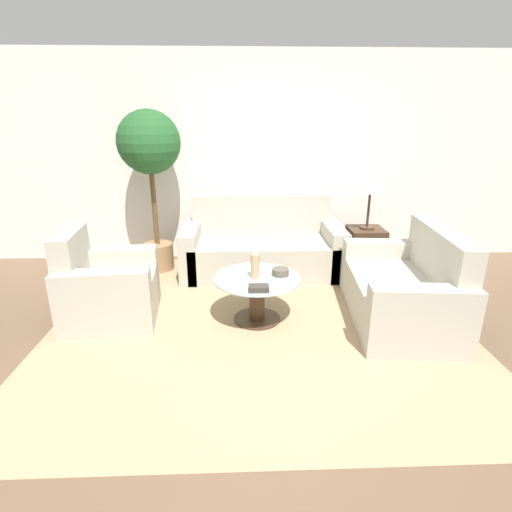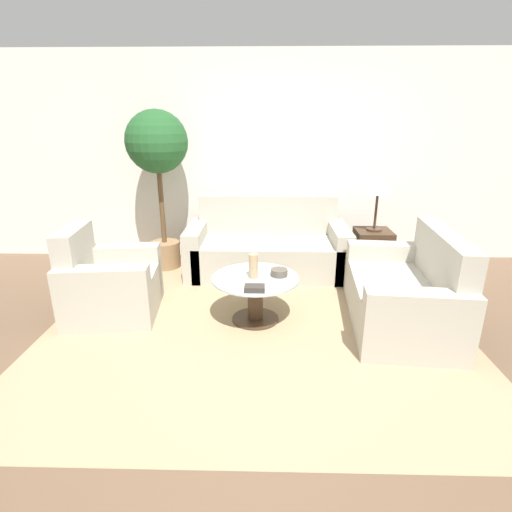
{
  "view_description": "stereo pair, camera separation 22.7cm",
  "coord_description": "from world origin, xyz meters",
  "px_view_note": "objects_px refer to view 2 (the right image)",
  "views": [
    {
      "loc": [
        -0.2,
        -2.6,
        1.8
      ],
      "look_at": [
        -0.06,
        1.02,
        0.55
      ],
      "focal_mm": 28.0,
      "sensor_mm": 36.0,
      "label": 1
    },
    {
      "loc": [
        0.03,
        -2.6,
        1.8
      ],
      "look_at": [
        -0.06,
        1.02,
        0.55
      ],
      "focal_mm": 28.0,
      "sensor_mm": 36.0,
      "label": 2
    }
  ],
  "objects_px": {
    "coffee_table": "(255,293)",
    "bowl": "(279,272)",
    "potted_plant": "(158,155)",
    "armchair": "(107,286)",
    "book_stack": "(255,288)",
    "vase": "(253,266)",
    "table_lamp": "(379,184)",
    "sofa_main": "(267,248)",
    "loveseat": "(408,295)"
  },
  "relations": [
    {
      "from": "potted_plant",
      "to": "book_stack",
      "type": "bearing_deg",
      "value": -55.22
    },
    {
      "from": "potted_plant",
      "to": "armchair",
      "type": "bearing_deg",
      "value": -100.8
    },
    {
      "from": "vase",
      "to": "bowl",
      "type": "relative_size",
      "value": 1.45
    },
    {
      "from": "armchair",
      "to": "table_lamp",
      "type": "relative_size",
      "value": 1.32
    },
    {
      "from": "armchair",
      "to": "sofa_main",
      "type": "bearing_deg",
      "value": -58.14
    },
    {
      "from": "potted_plant",
      "to": "bowl",
      "type": "distance_m",
      "value": 2.15
    },
    {
      "from": "bowl",
      "to": "book_stack",
      "type": "bearing_deg",
      "value": -121.96
    },
    {
      "from": "coffee_table",
      "to": "loveseat",
      "type": "bearing_deg",
      "value": -1.62
    },
    {
      "from": "coffee_table",
      "to": "bowl",
      "type": "relative_size",
      "value": 5.1
    },
    {
      "from": "potted_plant",
      "to": "loveseat",
      "type": "bearing_deg",
      "value": -29.24
    },
    {
      "from": "sofa_main",
      "to": "book_stack",
      "type": "height_order",
      "value": "sofa_main"
    },
    {
      "from": "sofa_main",
      "to": "potted_plant",
      "type": "bearing_deg",
      "value": 175.88
    },
    {
      "from": "armchair",
      "to": "table_lamp",
      "type": "xyz_separation_m",
      "value": [
        2.81,
        1.14,
        0.8
      ]
    },
    {
      "from": "potted_plant",
      "to": "sofa_main",
      "type": "bearing_deg",
      "value": -4.12
    },
    {
      "from": "table_lamp",
      "to": "armchair",
      "type": "bearing_deg",
      "value": -157.84
    },
    {
      "from": "book_stack",
      "to": "vase",
      "type": "bearing_deg",
      "value": 93.91
    },
    {
      "from": "coffee_table",
      "to": "table_lamp",
      "type": "bearing_deg",
      "value": 42.19
    },
    {
      "from": "coffee_table",
      "to": "potted_plant",
      "type": "xyz_separation_m",
      "value": [
        -1.18,
        1.4,
        1.11
      ]
    },
    {
      "from": "table_lamp",
      "to": "potted_plant",
      "type": "xyz_separation_m",
      "value": [
        -2.56,
        0.15,
        0.31
      ]
    },
    {
      "from": "potted_plant",
      "to": "vase",
      "type": "distance_m",
      "value": 2.01
    },
    {
      "from": "armchair",
      "to": "coffee_table",
      "type": "xyz_separation_m",
      "value": [
        1.42,
        -0.11,
        -0.01
      ]
    },
    {
      "from": "vase",
      "to": "book_stack",
      "type": "relative_size",
      "value": 1.32
    },
    {
      "from": "coffee_table",
      "to": "vase",
      "type": "xyz_separation_m",
      "value": [
        -0.02,
        -0.01,
        0.27
      ]
    },
    {
      "from": "sofa_main",
      "to": "vase",
      "type": "bearing_deg",
      "value": -95.74
    },
    {
      "from": "loveseat",
      "to": "potted_plant",
      "type": "xyz_separation_m",
      "value": [
        -2.57,
        1.44,
        1.11
      ]
    },
    {
      "from": "loveseat",
      "to": "book_stack",
      "type": "distance_m",
      "value": 1.42
    },
    {
      "from": "armchair",
      "to": "vase",
      "type": "bearing_deg",
      "value": -100.84
    },
    {
      "from": "loveseat",
      "to": "book_stack",
      "type": "height_order",
      "value": "loveseat"
    },
    {
      "from": "loveseat",
      "to": "bowl",
      "type": "relative_size",
      "value": 9.51
    },
    {
      "from": "coffee_table",
      "to": "armchair",
      "type": "bearing_deg",
      "value": 175.6
    },
    {
      "from": "coffee_table",
      "to": "book_stack",
      "type": "relative_size",
      "value": 4.64
    },
    {
      "from": "sofa_main",
      "to": "book_stack",
      "type": "relative_size",
      "value": 11.15
    },
    {
      "from": "armchair",
      "to": "bowl",
      "type": "xyz_separation_m",
      "value": [
        1.64,
        -0.07,
        0.18
      ]
    },
    {
      "from": "armchair",
      "to": "book_stack",
      "type": "relative_size",
      "value": 5.32
    },
    {
      "from": "sofa_main",
      "to": "armchair",
      "type": "bearing_deg",
      "value": -142.15
    },
    {
      "from": "potted_plant",
      "to": "vase",
      "type": "bearing_deg",
      "value": -50.51
    },
    {
      "from": "coffee_table",
      "to": "table_lamp",
      "type": "xyz_separation_m",
      "value": [
        1.38,
        1.25,
        0.81
      ]
    },
    {
      "from": "table_lamp",
      "to": "bowl",
      "type": "xyz_separation_m",
      "value": [
        -1.16,
        -1.21,
        -0.62
      ]
    },
    {
      "from": "book_stack",
      "to": "bowl",
      "type": "bearing_deg",
      "value": 58.07
    },
    {
      "from": "vase",
      "to": "book_stack",
      "type": "height_order",
      "value": "vase"
    },
    {
      "from": "coffee_table",
      "to": "book_stack",
      "type": "height_order",
      "value": "book_stack"
    },
    {
      "from": "vase",
      "to": "table_lamp",
      "type": "bearing_deg",
      "value": 42.04
    },
    {
      "from": "book_stack",
      "to": "table_lamp",
      "type": "bearing_deg",
      "value": 48.42
    },
    {
      "from": "armchair",
      "to": "coffee_table",
      "type": "bearing_deg",
      "value": -100.39
    },
    {
      "from": "bowl",
      "to": "book_stack",
      "type": "height_order",
      "value": "bowl"
    },
    {
      "from": "armchair",
      "to": "loveseat",
      "type": "bearing_deg",
      "value": -99.02
    },
    {
      "from": "potted_plant",
      "to": "book_stack",
      "type": "distance_m",
      "value": 2.27
    },
    {
      "from": "coffee_table",
      "to": "book_stack",
      "type": "bearing_deg",
      "value": -89.68
    },
    {
      "from": "table_lamp",
      "to": "book_stack",
      "type": "bearing_deg",
      "value": -131.61
    },
    {
      "from": "table_lamp",
      "to": "book_stack",
      "type": "height_order",
      "value": "table_lamp"
    }
  ]
}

